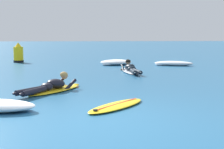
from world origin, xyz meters
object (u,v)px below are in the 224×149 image
Objects in this scene: surfer_far at (131,69)px; drifting_surfboard at (116,106)px; channel_marker_buoy at (18,54)px; surfer_near at (52,87)px.

surfer_far is 6.58m from drifting_surfboard.
channel_marker_buoy is at bearing 134.77° from surfer_far.
drifting_surfboard is at bearing -100.96° from surfer_far.
channel_marker_buoy is (-2.65, 9.80, 0.31)m from surfer_near.
channel_marker_buoy reaches higher than surfer_near.
surfer_near is 5.16m from surfer_far.
surfer_near is at bearing -122.28° from surfer_far.
drifting_surfboard is 12.61m from channel_marker_buoy.
surfer_far is at bearing 57.72° from surfer_near.
channel_marker_buoy reaches higher than surfer_far.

